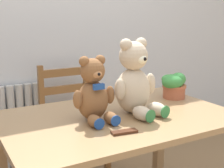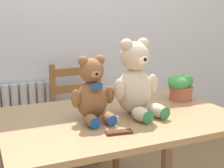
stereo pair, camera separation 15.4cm
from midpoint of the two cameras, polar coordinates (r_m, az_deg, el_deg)
The scene contains 8 objects.
wall_back at distance 2.64m, azimuth -7.82°, elevation 12.72°, with size 8.00×0.04×2.60m, color silver.
radiator at distance 2.66m, azimuth -16.10°, elevation -8.78°, with size 0.69×0.10×0.75m.
dining_table at distance 1.69m, azimuth 3.81°, elevation -9.61°, with size 1.21×0.80×0.77m.
wooden_chair_behind at distance 2.49m, azimuth -3.77°, elevation -7.03°, with size 0.42×0.41×0.91m.
teddy_bear_left at distance 1.55m, azimuth -0.71°, elevation -1.61°, with size 0.23×0.22×0.33m.
teddy_bear_right at distance 1.64m, azimuth 7.08°, elevation 0.31°, with size 0.28×0.30×0.40m.
potted_plant at distance 1.98m, azimuth 14.62°, elevation -0.26°, with size 0.17×0.16×0.16m.
chocolate_bar at distance 1.41m, azimuth 4.45°, elevation -8.85°, with size 0.12×0.04×0.01m, color #472314.
Camera 2 is at (-0.66, -1.02, 1.30)m, focal length 50.00 mm.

